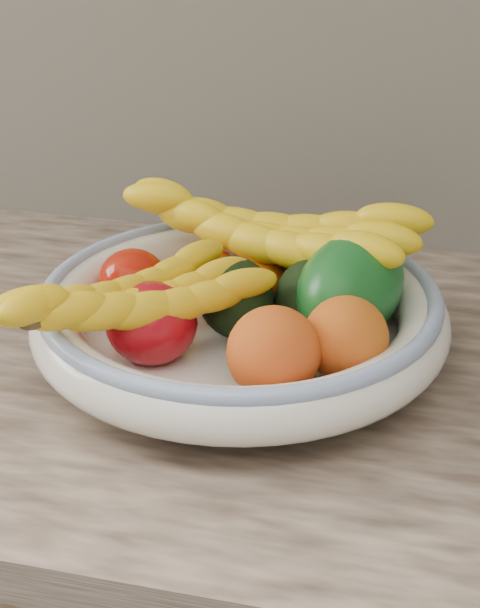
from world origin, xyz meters
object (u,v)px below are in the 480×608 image
at_px(fruit_bowl, 240,315).
at_px(green_mango, 350,288).
at_px(banana_bunch_back, 265,240).
at_px(banana_bunch_front, 133,307).

relative_size(fruit_bowl, green_mango, 2.72).
xyz_separation_m(fruit_bowl, banana_bunch_back, (0.00, 0.09, 0.04)).
bearing_deg(fruit_bowl, banana_bunch_back, 87.71).
height_order(fruit_bowl, banana_bunch_front, banana_bunch_front).
bearing_deg(fruit_bowl, green_mango, 14.65).
bearing_deg(green_mango, banana_bunch_front, -138.62).
bearing_deg(banana_bunch_back, banana_bunch_front, -105.27).
bearing_deg(green_mango, banana_bunch_back, 158.89).
bearing_deg(fruit_bowl, banana_bunch_front, -138.39).
xyz_separation_m(fruit_bowl, green_mango, (0.10, 0.03, 0.03)).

